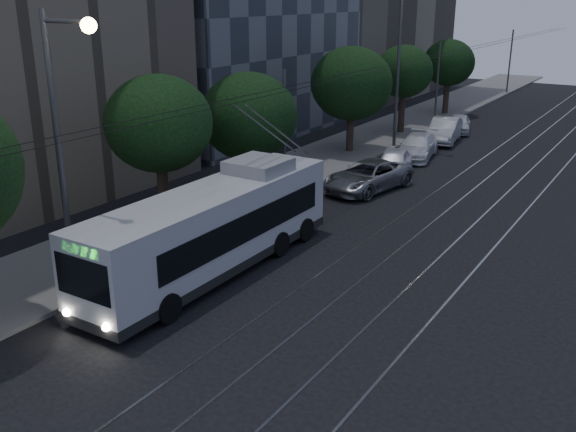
% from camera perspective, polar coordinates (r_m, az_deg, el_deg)
% --- Properties ---
extents(ground, '(120.00, 120.00, 0.00)m').
position_cam_1_polar(ground, '(19.71, -2.97, -8.53)').
color(ground, black).
rests_on(ground, ground).
extents(sidewalk, '(5.00, 90.00, 0.15)m').
position_cam_1_polar(sidewalk, '(39.55, 4.83, 5.80)').
color(sidewalk, slate).
rests_on(sidewalk, ground).
extents(tram_rails, '(4.52, 90.00, 0.02)m').
position_cam_1_polar(tram_rails, '(36.23, 19.00, 3.46)').
color(tram_rails, gray).
rests_on(tram_rails, ground).
extents(overhead_wires, '(2.23, 90.00, 6.00)m').
position_cam_1_polar(overhead_wires, '(37.84, 8.42, 10.30)').
color(overhead_wires, black).
rests_on(overhead_wires, ground).
extents(trolleybus, '(2.54, 11.57, 5.63)m').
position_cam_1_polar(trolleybus, '(22.03, -6.47, -1.07)').
color(trolleybus, silver).
rests_on(trolleybus, ground).
extents(pickup_silver, '(3.27, 5.47, 1.42)m').
position_cam_1_polar(pickup_silver, '(31.69, 7.10, 3.55)').
color(pickup_silver, gray).
rests_on(pickup_silver, ground).
extents(car_white_a, '(2.68, 4.44, 1.41)m').
position_cam_1_polar(car_white_a, '(34.51, 9.38, 4.72)').
color(car_white_a, white).
rests_on(car_white_a, ground).
extents(car_white_b, '(2.71, 4.98, 1.37)m').
position_cam_1_polar(car_white_b, '(38.56, 11.40, 6.08)').
color(car_white_b, white).
rests_on(car_white_b, ground).
extents(car_white_c, '(2.38, 4.92, 1.55)m').
position_cam_1_polar(car_white_c, '(43.20, 13.75, 7.42)').
color(car_white_c, '#B8B8BD').
rests_on(car_white_c, ground).
extents(car_white_d, '(2.38, 3.88, 1.23)m').
position_cam_1_polar(car_white_d, '(46.53, 14.99, 7.92)').
color(car_white_d, silver).
rests_on(car_white_d, ground).
extents(tree_1, '(4.16, 4.16, 6.33)m').
position_cam_1_polar(tree_1, '(25.25, -11.42, 8.00)').
color(tree_1, black).
rests_on(tree_1, ground).
extents(tree_2, '(4.44, 4.44, 5.88)m').
position_cam_1_polar(tree_2, '(29.47, -3.50, 8.79)').
color(tree_2, black).
rests_on(tree_2, ground).
extents(tree_3, '(4.81, 4.81, 6.33)m').
position_cam_1_polar(tree_3, '(38.59, 5.67, 11.61)').
color(tree_3, black).
rests_on(tree_3, ground).
extents(tree_4, '(3.87, 3.87, 5.99)m').
position_cam_1_polar(tree_4, '(44.71, 10.26, 12.50)').
color(tree_4, black).
rests_on(tree_4, ground).
extents(tree_5, '(3.98, 3.98, 5.87)m').
position_cam_1_polar(tree_5, '(52.89, 14.10, 13.05)').
color(tree_5, black).
rests_on(tree_5, ground).
extents(streetlamp_near, '(2.16, 0.44, 8.78)m').
position_cam_1_polar(streetlamp_near, '(20.20, -19.20, 7.28)').
color(streetlamp_near, '#535355').
rests_on(streetlamp_near, ground).
extents(streetlamp_far, '(2.41, 0.44, 9.94)m').
position_cam_1_polar(streetlamp_far, '(40.04, 10.40, 14.31)').
color(streetlamp_far, '#535355').
rests_on(streetlamp_far, ground).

